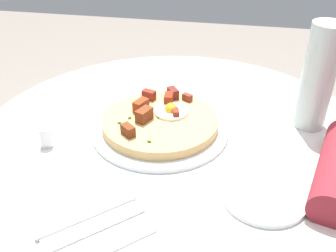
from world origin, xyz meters
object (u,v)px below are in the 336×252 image
(bread_plate, at_px, (264,195))
(fork, at_px, (96,230))
(dining_table, at_px, (175,192))
(breakfast_pizza, at_px, (160,121))
(pizza_plate, at_px, (160,128))
(water_bottle, at_px, (318,77))
(salt_shaker, at_px, (46,137))
(knife, at_px, (88,216))

(bread_plate, bearing_deg, fork, -153.25)
(dining_table, height_order, breakfast_pizza, breakfast_pizza)
(pizza_plate, relative_size, water_bottle, 1.28)
(water_bottle, height_order, salt_shaker, water_bottle)
(dining_table, xyz_separation_m, water_bottle, (0.29, 0.11, 0.29))
(pizza_plate, xyz_separation_m, salt_shaker, (-0.23, -0.10, 0.02))
(fork, distance_m, knife, 0.04)
(bread_plate, bearing_deg, water_bottle, 68.75)
(fork, bearing_deg, breakfast_pizza, 39.99)
(dining_table, bearing_deg, salt_shaker, -162.19)
(dining_table, xyz_separation_m, breakfast_pizza, (-0.04, 0.02, 0.19))
(breakfast_pizza, relative_size, salt_shaker, 5.78)
(breakfast_pizza, relative_size, bread_plate, 1.66)
(fork, bearing_deg, knife, 90.00)
(pizza_plate, xyz_separation_m, water_bottle, (0.33, 0.09, 0.12))
(dining_table, distance_m, knife, 0.34)
(breakfast_pizza, distance_m, fork, 0.32)
(knife, bearing_deg, bread_plate, -22.28)
(fork, xyz_separation_m, knife, (-0.02, 0.03, 0.00))
(dining_table, distance_m, breakfast_pizza, 0.20)
(bread_plate, bearing_deg, breakfast_pizza, 141.70)
(dining_table, height_order, knife, knife)
(water_bottle, distance_m, salt_shaker, 0.60)
(pizza_plate, distance_m, salt_shaker, 0.25)
(dining_table, xyz_separation_m, knife, (-0.11, -0.27, 0.18))
(breakfast_pizza, height_order, knife, breakfast_pizza)
(fork, distance_m, water_bottle, 0.57)
(salt_shaker, bearing_deg, pizza_plate, 23.97)
(water_bottle, bearing_deg, pizza_plate, -164.68)
(dining_table, xyz_separation_m, fork, (-0.08, -0.30, 0.18))
(dining_table, bearing_deg, fork, -105.13)
(bread_plate, relative_size, water_bottle, 0.65)
(knife, bearing_deg, fork, -90.00)
(fork, distance_m, salt_shaker, 0.28)
(fork, xyz_separation_m, water_bottle, (0.38, 0.41, 0.11))
(fork, height_order, salt_shaker, salt_shaker)
(knife, distance_m, water_bottle, 0.56)
(water_bottle, relative_size, salt_shaker, 5.36)
(bread_plate, distance_m, fork, 0.30)
(dining_table, bearing_deg, water_bottle, 19.95)
(dining_table, height_order, salt_shaker, salt_shaker)
(dining_table, height_order, bread_plate, bread_plate)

